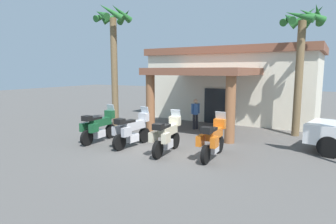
{
  "coord_description": "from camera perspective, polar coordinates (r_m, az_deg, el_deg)",
  "views": [
    {
      "loc": [
        5.45,
        -9.63,
        3.17
      ],
      "look_at": [
        -1.04,
        2.33,
        1.2
      ],
      "focal_mm": 30.74,
      "sensor_mm": 36.0,
      "label": 1
    }
  ],
  "objects": [
    {
      "name": "ground_plane",
      "position": [
        11.51,
        -0.99,
        -7.75
      ],
      "size": [
        80.0,
        80.0,
        0.0
      ],
      "primitive_type": "plane",
      "color": "#514F4C"
    },
    {
      "name": "motel_building",
      "position": [
        19.72,
        12.82,
        5.61
      ],
      "size": [
        10.9,
        10.52,
        4.59
      ],
      "rotation": [
        0.0,
        0.0,
        -0.04
      ],
      "color": "silver",
      "rests_on": "ground_plane"
    },
    {
      "name": "motorcycle_green",
      "position": [
        13.17,
        -13.61,
        -2.81
      ],
      "size": [
        0.7,
        2.21,
        1.61
      ],
      "rotation": [
        0.0,
        0.0,
        1.58
      ],
      "color": "black",
      "rests_on": "ground_plane"
    },
    {
      "name": "motorcycle_silver",
      "position": [
        12.12,
        -7.2,
        -3.59
      ],
      "size": [
        0.76,
        2.21,
        1.61
      ],
      "rotation": [
        0.0,
        0.0,
        1.46
      ],
      "color": "black",
      "rests_on": "ground_plane"
    },
    {
      "name": "motorcycle_cream",
      "position": [
        11.04,
        -0.29,
        -4.71
      ],
      "size": [
        0.72,
        2.21,
        1.61
      ],
      "rotation": [
        0.0,
        0.0,
        1.63
      ],
      "color": "black",
      "rests_on": "ground_plane"
    },
    {
      "name": "motorcycle_orange",
      "position": [
        10.58,
        8.9,
        -5.38
      ],
      "size": [
        0.71,
        2.21,
        1.61
      ],
      "rotation": [
        0.0,
        0.0,
        1.59
      ],
      "color": "black",
      "rests_on": "ground_plane"
    },
    {
      "name": "pedestrian",
      "position": [
        15.62,
        5.46,
        0.01
      ],
      "size": [
        0.34,
        0.45,
        1.64
      ],
      "rotation": [
        0.0,
        0.0,
        5.69
      ],
      "color": "black",
      "rests_on": "ground_plane"
    },
    {
      "name": "palm_tree_roadside",
      "position": [
        16.2,
        -10.77,
        13.79
      ],
      "size": [
        2.03,
        2.12,
        6.64
      ],
      "color": "brown",
      "rests_on": "ground_plane"
    },
    {
      "name": "palm_tree_near_portico",
      "position": [
        15.18,
        24.94,
        12.64
      ],
      "size": [
        2.03,
        2.07,
        6.24
      ],
      "color": "brown",
      "rests_on": "ground_plane"
    }
  ]
}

